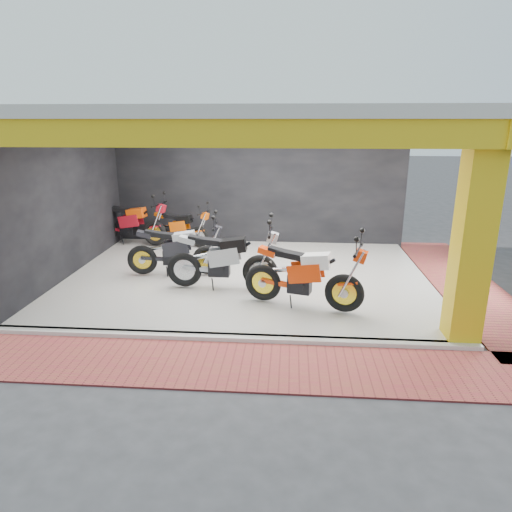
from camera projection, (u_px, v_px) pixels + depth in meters
The scene contains 16 objects.
ground at pixel (237, 315), 8.47m from camera, with size 80.00×80.00×0.00m, color #2D2D30.
showroom_floor at pixel (247, 277), 10.36m from camera, with size 8.00×6.00×0.10m, color white.
showroom_ceiling at pixel (246, 114), 9.34m from camera, with size 8.40×6.40×0.20m, color beige.
back_wall at pixel (257, 184), 12.83m from camera, with size 8.20×0.20×3.50m, color black.
left_wall at pixel (64, 201), 10.18m from camera, with size 0.20×6.20×3.50m, color black.
corner_column at pixel (473, 238), 6.97m from camera, with size 0.50×0.50×3.50m, color gold.
header_beam_front at pixel (226, 133), 6.56m from camera, with size 8.40×0.30×0.40m, color gold.
header_beam_right at pixel (445, 129), 9.13m from camera, with size 0.30×6.40×0.40m, color gold.
floor_kerb at pixel (230, 338), 7.48m from camera, with size 8.00×0.20×0.10m, color white.
paver_front at pixel (223, 364), 6.74m from camera, with size 9.00×1.40×0.03m, color maroon.
paver_right at pixel (464, 284), 10.02m from camera, with size 1.40×7.00×0.03m, color maroon.
moto_hero at pixel (345, 275), 8.12m from camera, with size 2.41×0.89×1.47m, color #F03A0A, non-canonical shape.
moto_row_a at pixel (207, 246), 10.16m from camera, with size 2.26×0.84×1.38m, color black, non-canonical shape.
moto_row_b at pixel (260, 255), 9.25m from camera, with size 2.44×0.90×1.49m, color #A7AAAE, non-canonical shape.
moto_row_c at pixel (154, 221), 12.51m from camera, with size 2.35×0.87×1.44m, color #B41321, non-canonical shape.
moto_row_d at pixel (199, 226), 12.42m from camera, with size 1.96×0.72×1.20m, color #EA5909, non-canonical shape.
Camera 1 is at (0.96, -7.74, 3.49)m, focal length 32.00 mm.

